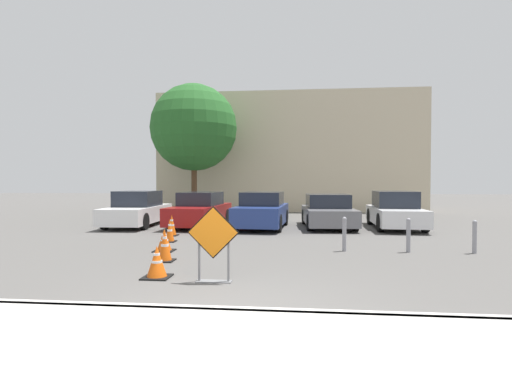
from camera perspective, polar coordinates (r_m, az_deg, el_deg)
The scene contains 19 objects.
ground_plane at distance 15.58m, azimuth 2.43°, elevation -5.53°, with size 96.00×96.00×0.00m, color #565451.
sidewalk_strip at distance 4.46m, azimuth -7.15°, elevation -22.73°, with size 30.12×2.94×0.14m.
curb_lip at distance 5.81m, azimuth -3.74°, elevation -16.89°, with size 30.12×0.20×0.14m.
road_closed_sign at distance 7.59m, azimuth -6.12°, elevation -6.84°, with size 0.99×0.20×1.44m.
traffic_cone_nearest at distance 8.23m, azimuth -13.98°, elevation -9.72°, with size 0.53×0.53×0.63m.
traffic_cone_second at distance 9.84m, azimuth -12.91°, elevation -7.47°, with size 0.44×0.44×0.77m.
traffic_cone_third at distance 11.26m, azimuth -12.97°, elevation -6.78°, with size 0.53×0.53×0.60m.
traffic_cone_fourth at distance 12.94m, azimuth -12.22°, elevation -5.41°, with size 0.38×0.38×0.73m.
traffic_cone_fifth at distance 14.39m, azimuth -11.94°, elevation -4.70°, with size 0.42×0.42×0.74m.
parked_car_nearest at distance 17.94m, azimuth -16.57°, elevation -2.46°, with size 1.91×4.54×1.50m.
parked_car_second at distance 17.30m, azimuth -7.96°, elevation -2.61°, with size 1.99×4.71×1.45m.
parked_car_third at distance 16.34m, azimuth 0.87°, elevation -2.77°, with size 2.08×4.15×1.48m.
parked_car_fourth at distance 16.91m, azimuth 10.22°, elevation -2.82°, with size 2.14×4.25×1.38m.
parked_car_fifth at distance 17.26m, azimuth 19.25°, elevation -2.61°, with size 1.93×4.31×1.51m.
bollard_nearest at distance 11.20m, azimuth 12.51°, elevation -5.74°, with size 0.12×0.12×0.94m.
bollard_second at distance 11.52m, azimuth 20.94°, elevation -5.65°, with size 0.12×0.12×0.93m.
bollard_third at distance 12.08m, azimuth 28.76°, elevation -5.50°, with size 0.12×0.12×0.89m.
building_facade_backdrop at distance 27.58m, azimuth 4.79°, elevation 5.45°, with size 17.10×5.00×7.63m.
street_tree_behind_lot at distance 23.20m, azimuth -8.87°, elevation 9.05°, with size 4.91×4.91×7.43m.
Camera 1 is at (0.92, -5.43, 1.90)m, focal length 28.00 mm.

